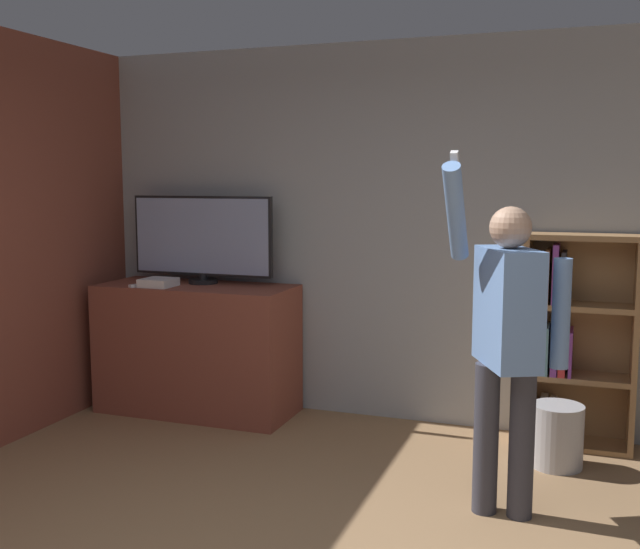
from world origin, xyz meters
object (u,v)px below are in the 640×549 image
television (202,238)px  person (507,331)px  game_console (158,283)px  waste_bin (557,436)px  bookshelf (566,343)px

television → person: person is taller
television → game_console: television is taller
person → television: bearing=-141.3°
person → waste_bin: person is taller
bookshelf → waste_bin: bookshelf is taller
game_console → person: (2.57, -0.87, -0.01)m
bookshelf → person: 1.27m
television → waste_bin: television is taller
television → waste_bin: bearing=-7.5°
television → bookshelf: size_ratio=0.81×
person → waste_bin: bearing=137.4°
game_console → person: 2.72m
person → waste_bin: (0.24, 0.79, -0.78)m
bookshelf → person: size_ratio=0.74×
bookshelf → waste_bin: 0.64m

